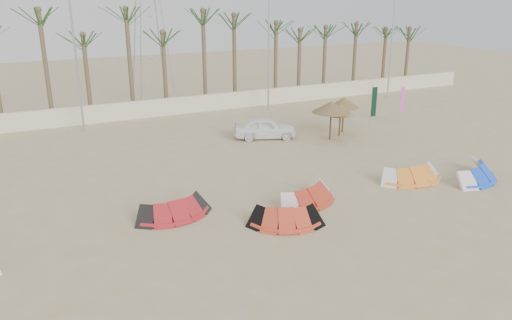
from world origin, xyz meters
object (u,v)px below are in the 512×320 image
parasol_left (331,107)px  kite_red_mid (282,214)px  kite_blue (470,170)px  kite_orange (408,172)px  kite_red_left (172,206)px  parasol_mid (341,110)px  parasol_right (344,102)px  kite_red_right (305,192)px  car (265,128)px

parasol_left → kite_red_mid: bearing=-133.1°
kite_blue → kite_orange: bearing=158.5°
kite_red_left → kite_blue: bearing=-9.0°
parasol_mid → kite_orange: bearing=-101.0°
kite_red_mid → parasol_right: 14.77m
kite_red_right → kite_orange: size_ratio=1.06×
kite_red_right → kite_red_left: bearing=168.7°
kite_red_mid → parasol_left: 12.76m
kite_orange → parasol_left: 7.89m
car → kite_blue: bearing=-131.1°
parasol_left → parasol_mid: parasol_left is taller
kite_red_left → car: bearing=44.4°
kite_red_right → parasol_mid: bearing=46.8°
kite_red_right → parasol_left: 10.25m
kite_orange → parasol_mid: parasol_mid is taller
kite_orange → parasol_left: (0.58, 7.68, 1.69)m
kite_red_left → kite_orange: bearing=-5.6°
parasol_left → parasol_right: bearing=32.4°
car → kite_red_left: bearing=154.8°
kite_red_mid → parasol_mid: bearing=45.0°
kite_red_left → parasol_right: bearing=28.4°
parasol_left → kite_red_left: bearing=-152.2°
parasol_right → car: (-5.34, 0.99, -1.33)m
kite_blue → car: (-5.98, 10.98, 0.26)m
kite_red_left → kite_orange: (11.80, -1.17, 0.00)m
kite_red_left → car: car is taller
parasol_right → car: bearing=169.5°
kite_blue → car: bearing=118.6°
kite_red_right → kite_orange: same height
kite_orange → parasol_left: parasol_left is taller
kite_orange → kite_blue: bearing=-21.5°
parasol_left → car: 4.39m
kite_red_right → car: (3.02, 9.79, 0.26)m
parasol_left → parasol_right: (1.77, 1.12, -0.10)m
parasol_left → parasol_mid: bearing=21.1°
kite_red_left → parasol_left: (12.38, 6.52, 1.69)m
kite_red_left → kite_blue: size_ratio=0.84×
kite_blue → parasol_left: bearing=105.2°
parasol_mid → car: size_ratio=0.53×
kite_red_mid → parasol_right: size_ratio=1.43×
kite_red_left → kite_blue: (14.79, -2.34, 0.00)m
kite_blue → parasol_mid: size_ratio=1.90×
kite_blue → kite_red_right: bearing=172.5°
kite_orange → kite_blue: (3.00, -1.18, 0.00)m
kite_red_mid → kite_red_right: bearing=37.3°
kite_red_mid → kite_blue: same height
parasol_right → car: 5.59m
kite_red_right → parasol_left: size_ratio=1.48×
parasol_mid → car: 4.99m
kite_red_right → kite_blue: size_ratio=0.92×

